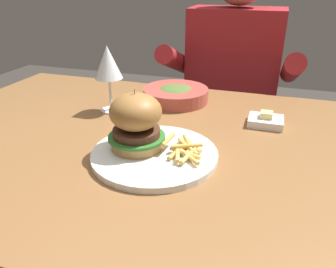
{
  "coord_description": "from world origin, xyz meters",
  "views": [
    {
      "loc": [
        0.17,
        -0.64,
        1.08
      ],
      "look_at": [
        -0.02,
        -0.05,
        0.78
      ],
      "focal_mm": 35.0,
      "sensor_mm": 36.0,
      "label": 1
    }
  ],
  "objects_px": {
    "main_plate": "(155,154)",
    "wine_glass": "(108,64)",
    "soup_bowl": "(176,94)",
    "diner_person": "(230,110)",
    "butter_dish": "(266,121)",
    "burger_sandwich": "(136,122)"
  },
  "relations": [
    {
      "from": "main_plate",
      "to": "wine_glass",
      "type": "relative_size",
      "value": 1.45
    },
    {
      "from": "wine_glass",
      "to": "soup_bowl",
      "type": "height_order",
      "value": "wine_glass"
    },
    {
      "from": "main_plate",
      "to": "diner_person",
      "type": "xyz_separation_m",
      "value": [
        0.06,
        0.77,
        -0.18
      ]
    },
    {
      "from": "main_plate",
      "to": "soup_bowl",
      "type": "height_order",
      "value": "soup_bowl"
    },
    {
      "from": "butter_dish",
      "to": "wine_glass",
      "type": "bearing_deg",
      "value": -175.73
    },
    {
      "from": "diner_person",
      "to": "wine_glass",
      "type": "bearing_deg",
      "value": -115.74
    },
    {
      "from": "main_plate",
      "to": "wine_glass",
      "type": "distance_m",
      "value": 0.32
    },
    {
      "from": "burger_sandwich",
      "to": "diner_person",
      "type": "distance_m",
      "value": 0.81
    },
    {
      "from": "butter_dish",
      "to": "diner_person",
      "type": "xyz_separation_m",
      "value": [
        -0.15,
        0.53,
        -0.19
      ]
    },
    {
      "from": "butter_dish",
      "to": "diner_person",
      "type": "distance_m",
      "value": 0.58
    },
    {
      "from": "butter_dish",
      "to": "diner_person",
      "type": "bearing_deg",
      "value": 106.24
    },
    {
      "from": "wine_glass",
      "to": "butter_dish",
      "type": "height_order",
      "value": "wine_glass"
    },
    {
      "from": "wine_glass",
      "to": "diner_person",
      "type": "distance_m",
      "value": 0.69
    },
    {
      "from": "main_plate",
      "to": "diner_person",
      "type": "bearing_deg",
      "value": 85.52
    },
    {
      "from": "main_plate",
      "to": "burger_sandwich",
      "type": "relative_size",
      "value": 2.01
    },
    {
      "from": "main_plate",
      "to": "burger_sandwich",
      "type": "distance_m",
      "value": 0.08
    },
    {
      "from": "soup_bowl",
      "to": "diner_person",
      "type": "height_order",
      "value": "diner_person"
    },
    {
      "from": "burger_sandwich",
      "to": "wine_glass",
      "type": "distance_m",
      "value": 0.27
    },
    {
      "from": "burger_sandwich",
      "to": "diner_person",
      "type": "xyz_separation_m",
      "value": [
        0.1,
        0.77,
        -0.25
      ]
    },
    {
      "from": "main_plate",
      "to": "butter_dish",
      "type": "distance_m",
      "value": 0.33
    },
    {
      "from": "burger_sandwich",
      "to": "butter_dish",
      "type": "relative_size",
      "value": 1.53
    },
    {
      "from": "wine_glass",
      "to": "diner_person",
      "type": "height_order",
      "value": "diner_person"
    }
  ]
}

